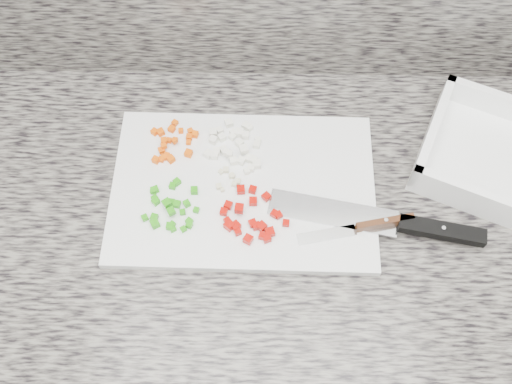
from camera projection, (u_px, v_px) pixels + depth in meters
cabinet at (267, 313)px, 1.27m from camera, size 3.92×0.62×0.86m
countertop at (272, 231)px, 0.87m from camera, size 3.96×0.64×0.04m
cutting_board at (243, 188)px, 0.88m from camera, size 0.41×0.27×0.01m
carrot_pile at (172, 143)px, 0.90m from camera, size 0.08×0.08×0.02m
onion_pile at (235, 146)px, 0.90m from camera, size 0.09×0.10×0.02m
green_pepper_pile at (170, 207)px, 0.85m from camera, size 0.09×0.09×0.02m
red_pepper_pile at (250, 218)px, 0.84m from camera, size 0.10×0.10×0.02m
garlic_pile at (229, 179)px, 0.87m from camera, size 0.04×0.04×0.01m
chef_knife at (404, 224)px, 0.83m from camera, size 0.32×0.09×0.02m
paring_knife at (370, 226)px, 0.83m from camera, size 0.17×0.05×0.02m
tray at (512, 164)px, 0.88m from camera, size 0.33×0.29×0.06m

